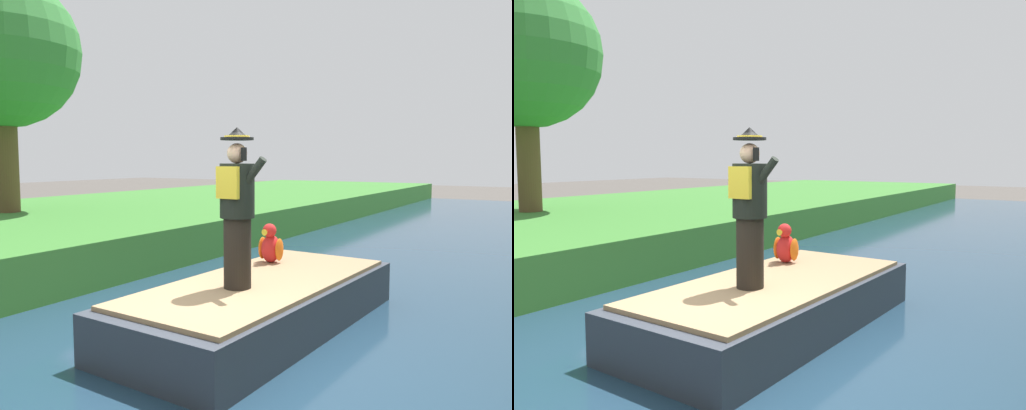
{
  "view_description": "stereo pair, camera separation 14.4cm",
  "coord_description": "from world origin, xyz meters",
  "views": [
    {
      "loc": [
        3.2,
        -4.08,
        2.2
      ],
      "look_at": [
        -0.24,
        1.44,
        1.61
      ],
      "focal_mm": 35.6,
      "sensor_mm": 36.0,
      "label": 1
    },
    {
      "loc": [
        3.32,
        -4.01,
        2.2
      ],
      "look_at": [
        -0.24,
        1.44,
        1.61
      ],
      "focal_mm": 35.6,
      "sensor_mm": 36.0,
      "label": 2
    }
  ],
  "objects": [
    {
      "name": "boat",
      "position": [
        0.0,
        1.21,
        0.4
      ],
      "size": [
        1.94,
        4.26,
        0.61
      ],
      "color": "#333842",
      "rests_on": "canal_water"
    },
    {
      "name": "person_pirate",
      "position": [
        -0.03,
        0.71,
        1.64
      ],
      "size": [
        0.61,
        0.42,
        1.85
      ],
      "rotation": [
        0.0,
        0.0,
        -0.05
      ],
      "color": "black",
      "rests_on": "boat"
    },
    {
      "name": "canal_water",
      "position": [
        0.0,
        0.0,
        0.05
      ],
      "size": [
        6.25,
        48.0,
        0.1
      ],
      "primitive_type": "cube",
      "color": "#1E384C",
      "rests_on": "ground"
    },
    {
      "name": "tree_slender",
      "position": [
        -8.64,
        3.32,
        4.77
      ],
      "size": [
        3.71,
        3.71,
        5.78
      ],
      "color": "brown",
      "rests_on": "grass_bank_near"
    },
    {
      "name": "parrot_plush",
      "position": [
        -0.44,
        2.17,
        0.95
      ],
      "size": [
        0.36,
        0.35,
        0.57
      ],
      "color": "red",
      "rests_on": "boat"
    },
    {
      "name": "ground_plane",
      "position": [
        0.0,
        0.0,
        0.0
      ],
      "size": [
        80.0,
        80.0,
        0.0
      ],
      "primitive_type": "plane",
      "color": "#4C4742"
    }
  ]
}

